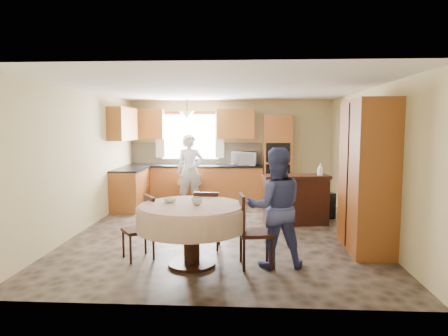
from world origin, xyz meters
The scene contains 36 objects.
floor centered at (0.00, 0.00, 0.00)m, with size 5.00×6.00×0.01m, color brown.
ceiling centered at (0.00, 0.00, 2.50)m, with size 5.00×6.00×0.01m, color white.
wall_back centered at (0.00, 3.00, 1.25)m, with size 5.00×0.02×2.50m, color #CBBB82.
wall_front centered at (0.00, -3.00, 1.25)m, with size 5.00×0.02×2.50m, color #CBBB82.
wall_left centered at (-2.50, 0.00, 1.25)m, with size 0.02×6.00×2.50m, color #CBBB82.
wall_right centered at (2.50, 0.00, 1.25)m, with size 0.02×6.00×2.50m, color #CBBB82.
window centered at (-1.00, 2.98, 1.60)m, with size 1.40×0.03×1.10m, color white.
curtain_left centered at (-1.75, 2.93, 1.65)m, with size 0.22×0.02×1.15m, color white.
curtain_right centered at (-0.25, 2.93, 1.65)m, with size 0.22×0.02×1.15m, color white.
base_cab_back centered at (-0.85, 2.70, 0.44)m, with size 3.30×0.60×0.88m, color #AD632E.
counter_back centered at (-0.85, 2.70, 0.90)m, with size 3.30×0.64×0.04m, color black.
base_cab_left centered at (-2.20, 1.80, 0.44)m, with size 0.60×1.20×0.88m, color #AD632E.
counter_left centered at (-2.20, 1.80, 0.90)m, with size 0.64×1.20×0.04m, color black.
backsplash centered at (-0.85, 2.99, 1.18)m, with size 3.30×0.02×0.55m, color tan.
wall_cab_left centered at (-2.05, 2.83, 1.91)m, with size 0.85×0.33×0.72m, color #B9682E.
wall_cab_right centered at (0.15, 2.83, 1.91)m, with size 0.90×0.33×0.72m, color #B9682E.
wall_cab_side centered at (-2.33, 1.80, 1.91)m, with size 0.33×1.20×0.72m, color #B9682E.
oven_tower centered at (1.15, 2.69, 1.06)m, with size 0.66×0.62×2.12m, color #AD632E.
oven_upper centered at (1.15, 2.38, 1.25)m, with size 0.56×0.01×0.45m, color black.
oven_lower centered at (1.15, 2.38, 0.75)m, with size 0.56×0.01×0.45m, color black.
pendant centered at (-1.00, 2.50, 2.12)m, with size 0.36×0.36×0.18m, color beige.
sideboard centered at (1.35, 0.60, 0.44)m, with size 1.24×0.51×0.88m, color #37180F.
space_heater centered at (1.99, 1.10, 0.26)m, with size 0.38×0.27×0.52m, color black.
cupboard centered at (2.22, -0.96, 1.13)m, with size 0.59×1.18×2.25m, color #AD632E.
dining_table centered at (-0.31, -1.78, 0.65)m, with size 1.45×1.45×0.83m.
chair_left centered at (-1.04, -1.53, 0.49)m, with size 0.53×0.53×0.88m.
chair_back centered at (-0.18, -1.06, 0.49)m, with size 0.39×0.39×0.89m.
chair_right centered at (0.47, -1.79, 0.54)m, with size 0.47×0.47×0.97m.
framed_picture centered at (2.47, 1.55, 1.64)m, with size 0.06×0.59×0.49m.
microwave centered at (0.36, 2.65, 1.08)m, with size 0.60×0.40×0.33m, color silver.
person_sink centered at (-0.89, 2.12, 0.83)m, with size 0.61×0.40×1.67m, color silver.
person_dining centered at (0.80, -1.74, 0.79)m, with size 0.77×0.60×1.59m, color #3C4383.
bowl_sideboard centered at (1.14, 0.60, 0.91)m, with size 0.21×0.21×0.05m, color #B2B2B2.
bottle_sideboard centered at (1.80, 0.60, 1.02)m, with size 0.11×0.11×0.28m, color silver.
cup_table centered at (-0.23, -1.81, 0.88)m, with size 0.14×0.14×0.11m, color #B2B2B2.
bowl_table centered at (-0.62, -1.64, 0.85)m, with size 0.18×0.18×0.05m, color #B2B2B2.
Camera 1 is at (0.42, -6.96, 1.86)m, focal length 32.00 mm.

